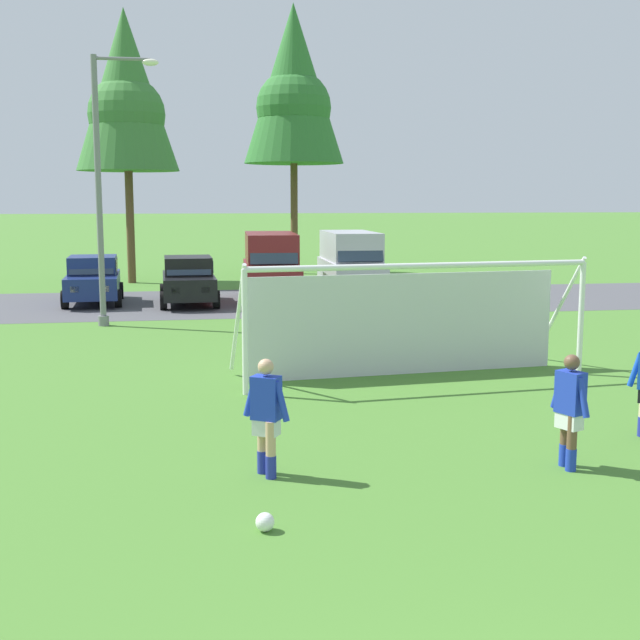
{
  "coord_description": "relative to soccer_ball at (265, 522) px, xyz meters",
  "views": [
    {
      "loc": [
        -1.88,
        -3.19,
        3.78
      ],
      "look_at": [
        0.43,
        11.22,
        1.62
      ],
      "focal_mm": 46.08,
      "sensor_mm": 36.0,
      "label": 1
    }
  ],
  "objects": [
    {
      "name": "player_trailing_back",
      "position": [
        4.44,
        1.55,
        0.71
      ],
      "size": [
        0.38,
        0.73,
        1.64
      ],
      "color": "brown",
      "rests_on": "ground"
    },
    {
      "name": "soccer_goal",
      "position": [
        3.81,
        7.85,
        1.18
      ],
      "size": [
        7.57,
        2.66,
        2.57
      ],
      "color": "white",
      "rests_on": "ground"
    },
    {
      "name": "player_striker_near",
      "position": [
        0.2,
        1.91,
        0.71
      ],
      "size": [
        0.63,
        0.52,
        1.64
      ],
      "color": "tan",
      "rests_on": "ground"
    },
    {
      "name": "parking_lot_strip",
      "position": [
        1.08,
        21.17,
        -0.11
      ],
      "size": [
        52.0,
        8.4,
        0.01
      ],
      "primitive_type": "cube",
      "color": "#4C4C51",
      "rests_on": "ground"
    },
    {
      "name": "ground_plane",
      "position": [
        1.08,
        9.24,
        -0.11
      ],
      "size": [
        400.0,
        400.0,
        0.0
      ],
      "primitive_type": "plane",
      "color": "#477A2D"
    },
    {
      "name": "parked_car_slot_left",
      "position": [
        -0.82,
        20.84,
        0.77
      ],
      "size": [
        2.14,
        4.25,
        1.72
      ],
      "color": "black",
      "rests_on": "ground"
    },
    {
      "name": "parked_car_slot_center_left",
      "position": [
        2.23,
        21.46,
        1.23
      ],
      "size": [
        2.35,
        4.88,
        2.52
      ],
      "color": "maroon",
      "rests_on": "ground"
    },
    {
      "name": "street_lamp",
      "position": [
        -3.2,
        16.17,
        3.97
      ],
      "size": [
        2.0,
        0.32,
        7.89
      ],
      "color": "slate",
      "rests_on": "ground"
    },
    {
      "name": "tree_left_edge",
      "position": [
        -3.36,
        29.08,
        8.17
      ],
      "size": [
        4.51,
        4.51,
        12.03
      ],
      "color": "brown",
      "rests_on": "ground"
    },
    {
      "name": "parked_car_slot_center",
      "position": [
        5.42,
        22.26,
        1.23
      ],
      "size": [
        2.24,
        4.82,
        2.52
      ],
      "color": "#B2B2BC",
      "rests_on": "ground"
    },
    {
      "name": "soccer_ball",
      "position": [
        0.0,
        0.0,
        0.0
      ],
      "size": [
        0.22,
        0.22,
        0.22
      ],
      "color": "white",
      "rests_on": "ground"
    },
    {
      "name": "parked_car_slot_far_left",
      "position": [
        -4.24,
        21.67,
        0.77
      ],
      "size": [
        2.21,
        4.29,
        1.72
      ],
      "color": "navy",
      "rests_on": "ground"
    },
    {
      "name": "tree_mid_left",
      "position": [
        4.53,
        32.56,
        9.03
      ],
      "size": [
        4.98,
        4.98,
        13.29
      ],
      "color": "brown",
      "rests_on": "ground"
    }
  ]
}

